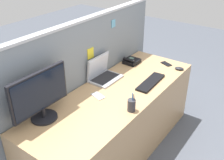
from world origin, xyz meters
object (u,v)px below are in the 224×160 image
Objects in this scene: keyboard_main at (151,82)px; cell_phone_black_slab at (166,64)px; pen_cup at (132,105)px; cell_phone_silver_slab at (98,96)px; laptop at (102,73)px; desk_phone at (131,61)px; computer_mouse_right_hand at (179,69)px; desktop_monitor at (40,95)px.

cell_phone_black_slab is (0.51, 0.07, -0.01)m from keyboard_main.
pen_cup is 1.06m from cell_phone_black_slab.
keyboard_main is 0.59m from cell_phone_silver_slab.
laptop is 0.51m from desk_phone.
computer_mouse_right_hand is 0.99m from pen_cup.
laptop is at bearing 175.04° from desk_phone.
pen_cup is (-0.53, -0.10, 0.05)m from keyboard_main.
desktop_monitor reaches higher than pen_cup.
keyboard_main is at bearing -65.64° from laptop.
desktop_monitor reaches higher than keyboard_main.
laptop is at bearing 1.72° from desktop_monitor.
cell_phone_silver_slab is at bearing 142.96° from computer_mouse_right_hand.
keyboard_main is at bearing -124.95° from desk_phone.
desk_phone is 0.97m from pen_cup.
laptop is at bearing 60.57° from pen_cup.
cell_phone_silver_slab is at bearing -170.25° from desk_phone.
pen_cup is at bearing -147.71° from desk_phone.
cell_phone_silver_slab is (-0.81, -0.14, -0.02)m from desk_phone.
keyboard_main is 3.27× the size of cell_phone_black_slab.
laptop is 0.51m from keyboard_main.
laptop is 0.89m from computer_mouse_right_hand.
desk_phone reaches higher than computer_mouse_right_hand.
computer_mouse_right_hand is (1.51, -0.55, -0.21)m from desktop_monitor.
laptop is at bearing 124.28° from computer_mouse_right_hand.
pen_cup is 0.38m from cell_phone_silver_slab.
desktop_monitor is at bearing -170.44° from cell_phone_black_slab.
laptop reaches higher than cell_phone_silver_slab.
keyboard_main is 2.42× the size of pen_cup.
desktop_monitor is at bearing 178.74° from cell_phone_silver_slab.
cell_phone_silver_slab is (-0.98, 0.39, -0.01)m from computer_mouse_right_hand.
computer_mouse_right_hand is at bearing -72.32° from desk_phone.
desktop_monitor is 5.47× the size of computer_mouse_right_hand.
desk_phone is at bearing -0.80° from desktop_monitor.
pen_cup is at bearing -172.04° from keyboard_main.
desk_phone is 0.56m from computer_mouse_right_hand.
cell_phone_silver_slab is at bearing -149.16° from laptop.
desk_phone is at bearing 52.42° from keyboard_main.
cell_phone_black_slab is at bearing -57.79° from desk_phone.
laptop is 1.88× the size of desk_phone.
laptop is 3.33× the size of computer_mouse_right_hand.
desktop_monitor reaches higher than cell_phone_silver_slab.
desk_phone is 1.33× the size of cell_phone_black_slab.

